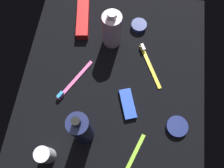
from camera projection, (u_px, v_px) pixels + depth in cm
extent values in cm
cube|color=black|center=(112.00, 88.00, 81.58)|extent=(84.00, 64.00, 1.20)
cylinder|color=#181E47|center=(82.00, 129.00, 66.50)|extent=(5.99, 5.99, 18.92)
cylinder|color=black|center=(76.00, 122.00, 56.32)|extent=(2.20, 2.20, 2.80)
cylinder|color=silver|center=(112.00, 30.00, 80.68)|extent=(6.67, 6.67, 14.48)
cylinder|color=silver|center=(112.00, 15.00, 72.86)|extent=(3.20, 3.20, 2.20)
cylinder|color=silver|center=(45.00, 155.00, 69.02)|extent=(4.70, 4.70, 8.53)
cube|color=#8CD133|center=(131.00, 161.00, 72.10)|extent=(17.28, 7.41, 0.90)
cube|color=yellow|center=(150.00, 66.00, 83.31)|extent=(16.58, 9.26, 0.90)
cube|color=white|center=(143.00, 47.00, 84.79)|extent=(2.82, 2.16, 1.20)
cube|color=#E55999|center=(75.00, 80.00, 81.50)|extent=(16.21, 9.99, 0.90)
cube|color=#338CCC|center=(60.00, 95.00, 78.45)|extent=(2.80, 2.25, 1.20)
cube|color=red|center=(83.00, 18.00, 89.14)|extent=(18.05, 6.84, 3.20)
cube|color=blue|center=(128.00, 104.00, 78.11)|extent=(11.14, 7.21, 1.50)
cylinder|color=navy|center=(177.00, 127.00, 75.46)|extent=(6.98, 6.98, 1.52)
cylinder|color=navy|center=(139.00, 26.00, 88.63)|extent=(5.91, 5.91, 1.98)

